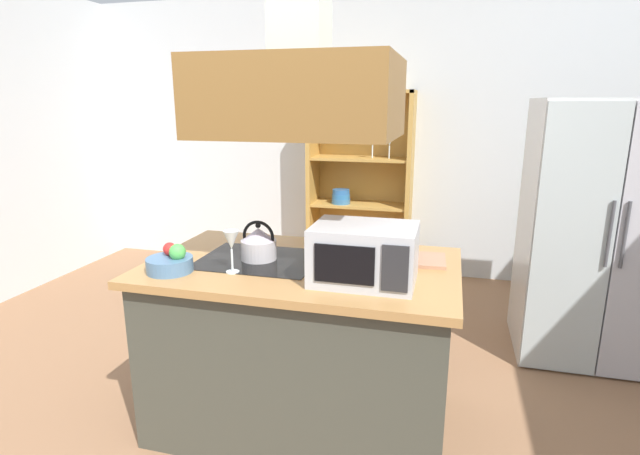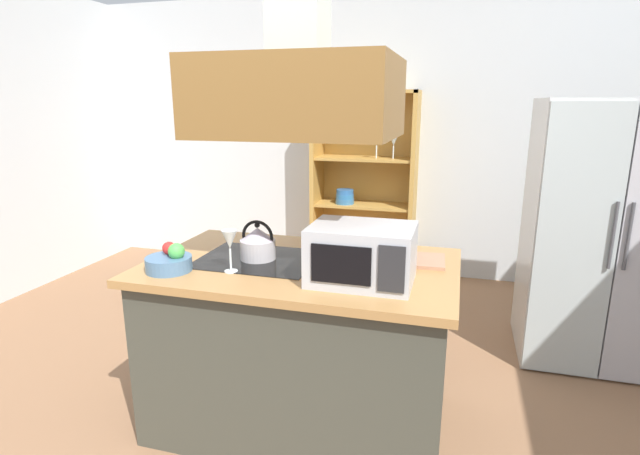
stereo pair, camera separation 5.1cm
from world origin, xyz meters
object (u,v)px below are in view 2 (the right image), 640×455
microwave (362,254)px  fruit_bowl (170,261)px  refrigerator (601,234)px  cutting_board (411,260)px  kettle (258,243)px  dish_cabinet (364,196)px  wine_glass_on_counter (230,241)px

microwave → fruit_bowl: microwave is taller
refrigerator → cutting_board: bearing=-136.9°
refrigerator → cutting_board: refrigerator is taller
refrigerator → kettle: bearing=-146.8°
dish_cabinet → wine_glass_on_counter: bearing=-92.9°
kettle → microwave: (0.58, -0.17, 0.04)m
wine_glass_on_counter → refrigerator: bearing=36.9°
refrigerator → kettle: (-1.89, -1.24, 0.13)m
kettle → fruit_bowl: 0.44m
dish_cabinet → fruit_bowl: 2.75m
kettle → fruit_bowl: size_ratio=0.93×
cutting_board → kettle: bearing=-166.6°
dish_cabinet → cutting_board: size_ratio=5.28×
kettle → wine_glass_on_counter: size_ratio=0.99×
dish_cabinet → wine_glass_on_counter: size_ratio=8.72×
dish_cabinet → kettle: (-0.09, -2.43, 0.19)m
refrigerator → microwave: size_ratio=3.73×
dish_cabinet → refrigerator: bearing=-33.6°
dish_cabinet → microwave: 2.66m
dish_cabinet → microwave: (0.49, -2.60, 0.23)m
refrigerator → fruit_bowl: bearing=-145.7°
fruit_bowl → cutting_board: bearing=22.8°
dish_cabinet → kettle: 2.44m
cutting_board → fruit_bowl: bearing=-157.2°
microwave → wine_glass_on_counter: (-0.63, -0.04, 0.02)m
refrigerator → microwave: 1.93m
wine_glass_on_counter → fruit_bowl: bearing=-167.8°
kettle → cutting_board: (0.76, 0.18, -0.08)m
cutting_board → microwave: size_ratio=0.74×
kettle → wine_glass_on_counter: bearing=-102.4°
refrigerator → fruit_bowl: refrigerator is taller
kettle → cutting_board: bearing=13.4°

